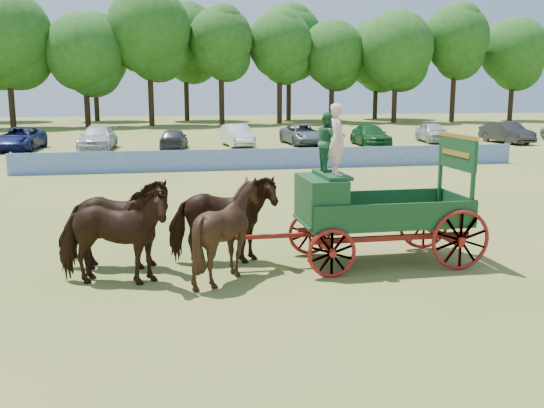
{
  "coord_description": "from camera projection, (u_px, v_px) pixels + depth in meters",
  "views": [
    {
      "loc": [
        -7.11,
        -12.13,
        4.05
      ],
      "look_at": [
        -4.39,
        1.98,
        1.3
      ],
      "focal_mm": 40.0,
      "sensor_mm": 36.0,
      "label": 1
    }
  ],
  "objects": [
    {
      "name": "horse_lead_right",
      "position": [
        116.0,
        224.0,
        13.56
      ],
      "size": [
        2.63,
        1.47,
        2.11
      ],
      "primitive_type": "imported",
      "rotation": [
        0.0,
        0.0,
        1.43
      ],
      "color": "black",
      "rests_on": "ground"
    },
    {
      "name": "horse_lead_left",
      "position": [
        112.0,
        236.0,
        12.49
      ],
      "size": [
        2.69,
        1.67,
        2.11
      ],
      "primitive_type": "imported",
      "rotation": [
        0.0,
        0.0,
        1.34
      ],
      "color": "black",
      "rests_on": "ground"
    },
    {
      "name": "horse_wheel_left",
      "position": [
        228.0,
        231.0,
        12.94
      ],
      "size": [
        2.13,
        1.95,
        2.11
      ],
      "primitive_type": "imported",
      "rotation": [
        0.0,
        0.0,
        1.71
      ],
      "color": "black",
      "rests_on": "ground"
    },
    {
      "name": "treeline",
      "position": [
        163.0,
        41.0,
        68.47
      ],
      "size": [
        89.4,
        23.29,
        14.72
      ],
      "color": "#382314",
      "rests_on": "ground"
    },
    {
      "name": "parked_cars",
      "position": [
        286.0,
        135.0,
        43.19
      ],
      "size": [
        57.4,
        7.14,
        1.6
      ],
      "color": "silver",
      "rests_on": "ground"
    },
    {
      "name": "horse_wheel_right",
      "position": [
        222.0,
        220.0,
        14.0
      ],
      "size": [
        2.58,
        1.32,
        2.11
      ],
      "primitive_type": "imported",
      "rotation": [
        0.0,
        0.0,
        1.5
      ],
      "color": "black",
      "rests_on": "ground"
    },
    {
      "name": "sponsor_banner",
      "position": [
        278.0,
        159.0,
        30.85
      ],
      "size": [
        26.0,
        0.08,
        1.05
      ],
      "primitive_type": "cube",
      "color": "#213FB6",
      "rests_on": "ground"
    },
    {
      "name": "ground",
      "position": [
        477.0,
        269.0,
        13.78
      ],
      "size": [
        160.0,
        160.0,
        0.0
      ],
      "primitive_type": "plane",
      "color": "olive",
      "rests_on": "ground"
    },
    {
      "name": "farm_dray",
      "position": [
        354.0,
        198.0,
        13.94
      ],
      "size": [
        6.0,
        2.0,
        3.72
      ],
      "color": "maroon",
      "rests_on": "ground"
    }
  ]
}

